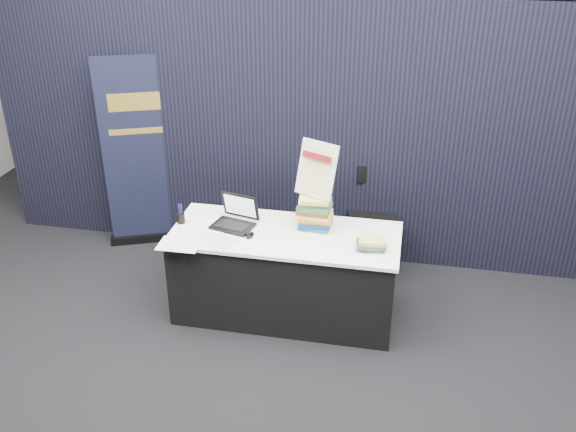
{
  "coord_description": "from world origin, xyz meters",
  "views": [
    {
      "loc": [
        0.89,
        -3.77,
        3.16
      ],
      "look_at": [
        0.02,
        0.55,
        0.9
      ],
      "focal_mm": 40.0,
      "sensor_mm": 36.0,
      "label": 1
    }
  ],
  "objects_px": {
    "book_stack_tall": "(315,212)",
    "book_stack_short": "(370,244)",
    "info_sign": "(317,170)",
    "pullup_banner": "(144,164)",
    "display_table": "(285,274)",
    "stacking_chair": "(376,215)",
    "laptop": "(234,218)"
  },
  "relations": [
    {
      "from": "info_sign",
      "to": "book_stack_tall",
      "type": "bearing_deg",
      "value": -65.2
    },
    {
      "from": "display_table",
      "to": "stacking_chair",
      "type": "height_order",
      "value": "stacking_chair"
    },
    {
      "from": "laptop",
      "to": "book_stack_tall",
      "type": "xyz_separation_m",
      "value": [
        0.64,
        0.1,
        0.07
      ]
    },
    {
      "from": "display_table",
      "to": "laptop",
      "type": "xyz_separation_m",
      "value": [
        -0.43,
        0.06,
        0.43
      ]
    },
    {
      "from": "display_table",
      "to": "pullup_banner",
      "type": "height_order",
      "value": "pullup_banner"
    },
    {
      "from": "info_sign",
      "to": "pullup_banner",
      "type": "xyz_separation_m",
      "value": [
        -1.77,
        0.76,
        -0.4
      ]
    },
    {
      "from": "laptop",
      "to": "info_sign",
      "type": "distance_m",
      "value": 0.78
    },
    {
      "from": "display_table",
      "to": "book_stack_tall",
      "type": "height_order",
      "value": "book_stack_tall"
    },
    {
      "from": "laptop",
      "to": "info_sign",
      "type": "bearing_deg",
      "value": 24.94
    },
    {
      "from": "book_stack_tall",
      "to": "pullup_banner",
      "type": "xyz_separation_m",
      "value": [
        -1.77,
        0.79,
        -0.06
      ]
    },
    {
      "from": "stacking_chair",
      "to": "book_stack_short",
      "type": "bearing_deg",
      "value": -107.35
    },
    {
      "from": "info_sign",
      "to": "pullup_banner",
      "type": "relative_size",
      "value": 0.24
    },
    {
      "from": "pullup_banner",
      "to": "stacking_chair",
      "type": "height_order",
      "value": "pullup_banner"
    },
    {
      "from": "book_stack_tall",
      "to": "stacking_chair",
      "type": "xyz_separation_m",
      "value": [
        0.44,
        0.74,
        -0.35
      ]
    },
    {
      "from": "book_stack_tall",
      "to": "pullup_banner",
      "type": "height_order",
      "value": "pullup_banner"
    },
    {
      "from": "book_stack_short",
      "to": "info_sign",
      "type": "height_order",
      "value": "info_sign"
    },
    {
      "from": "laptop",
      "to": "book_stack_tall",
      "type": "relative_size",
      "value": 1.38
    },
    {
      "from": "laptop",
      "to": "book_stack_short",
      "type": "distance_m",
      "value": 1.12
    },
    {
      "from": "display_table",
      "to": "book_stack_tall",
      "type": "relative_size",
      "value": 6.83
    },
    {
      "from": "display_table",
      "to": "info_sign",
      "type": "bearing_deg",
      "value": 41.01
    },
    {
      "from": "display_table",
      "to": "stacking_chair",
      "type": "xyz_separation_m",
      "value": [
        0.65,
        0.9,
        0.15
      ]
    },
    {
      "from": "display_table",
      "to": "book_stack_short",
      "type": "xyz_separation_m",
      "value": [
        0.67,
        -0.11,
        0.42
      ]
    },
    {
      "from": "book_stack_tall",
      "to": "pullup_banner",
      "type": "relative_size",
      "value": 0.14
    },
    {
      "from": "laptop",
      "to": "book_stack_short",
      "type": "height_order",
      "value": "laptop"
    },
    {
      "from": "display_table",
      "to": "info_sign",
      "type": "height_order",
      "value": "info_sign"
    },
    {
      "from": "pullup_banner",
      "to": "stacking_chair",
      "type": "xyz_separation_m",
      "value": [
        2.22,
        -0.05,
        -0.29
      ]
    },
    {
      "from": "display_table",
      "to": "book_stack_tall",
      "type": "xyz_separation_m",
      "value": [
        0.21,
        0.15,
        0.51
      ]
    },
    {
      "from": "display_table",
      "to": "pullup_banner",
      "type": "relative_size",
      "value": 0.97
    },
    {
      "from": "display_table",
      "to": "stacking_chair",
      "type": "bearing_deg",
      "value": 53.84
    },
    {
      "from": "book_stack_tall",
      "to": "book_stack_short",
      "type": "height_order",
      "value": "book_stack_tall"
    },
    {
      "from": "book_stack_tall",
      "to": "info_sign",
      "type": "xyz_separation_m",
      "value": [
        0.0,
        0.03,
        0.35
      ]
    },
    {
      "from": "pullup_banner",
      "to": "display_table",
      "type": "bearing_deg",
      "value": -53.57
    }
  ]
}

